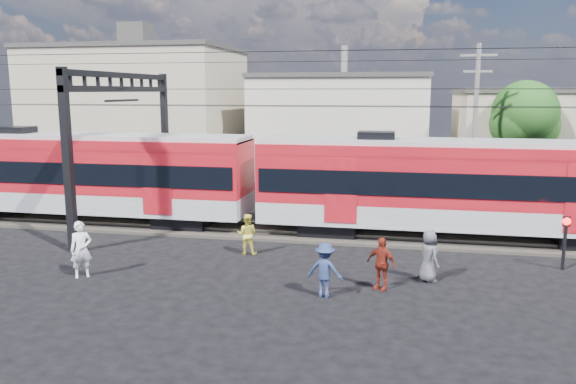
{
  "coord_description": "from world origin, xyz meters",
  "views": [
    {
      "loc": [
        2.25,
        -15.44,
        6.12
      ],
      "look_at": [
        -1.84,
        5.0,
        2.36
      ],
      "focal_mm": 35.0,
      "sensor_mm": 36.0,
      "label": 1
    }
  ],
  "objects_px": {
    "commuter_train": "(460,184)",
    "pedestrian_c": "(325,270)",
    "pedestrian_a": "(81,249)",
    "crossing_signal": "(566,233)"
  },
  "relations": [
    {
      "from": "commuter_train",
      "to": "pedestrian_a",
      "type": "height_order",
      "value": "commuter_train"
    },
    {
      "from": "commuter_train",
      "to": "pedestrian_c",
      "type": "relative_size",
      "value": 30.05
    },
    {
      "from": "crossing_signal",
      "to": "commuter_train",
      "type": "bearing_deg",
      "value": 135.13
    },
    {
      "from": "commuter_train",
      "to": "pedestrian_a",
      "type": "relative_size",
      "value": 26.53
    },
    {
      "from": "pedestrian_a",
      "to": "pedestrian_c",
      "type": "relative_size",
      "value": 1.13
    },
    {
      "from": "pedestrian_c",
      "to": "crossing_signal",
      "type": "relative_size",
      "value": 0.88
    },
    {
      "from": "commuter_train",
      "to": "crossing_signal",
      "type": "xyz_separation_m",
      "value": [
        3.24,
        -3.23,
        -1.08
      ]
    },
    {
      "from": "pedestrian_c",
      "to": "crossing_signal",
      "type": "xyz_separation_m",
      "value": [
        7.76,
        4.2,
        0.48
      ]
    },
    {
      "from": "commuter_train",
      "to": "crossing_signal",
      "type": "distance_m",
      "value": 4.7
    },
    {
      "from": "commuter_train",
      "to": "pedestrian_c",
      "type": "xyz_separation_m",
      "value": [
        -4.52,
        -7.43,
        -1.56
      ]
    }
  ]
}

